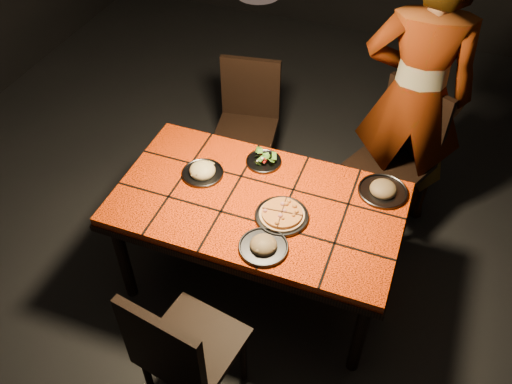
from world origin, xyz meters
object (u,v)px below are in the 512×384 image
(chair_far_left, at_px, (248,115))
(chair_far_right, at_px, (400,149))
(plate_pasta, at_px, (203,172))
(chair_near, at_px, (181,350))
(diner, at_px, (415,97))
(dining_table, at_px, (258,210))
(plate_pizza, at_px, (282,215))

(chair_far_left, height_order, chair_far_right, chair_far_right)
(chair_far_left, relative_size, plate_pasta, 3.85)
(chair_near, height_order, plate_pasta, chair_near)
(diner, bearing_deg, chair_far_left, -4.94)
(dining_table, height_order, chair_far_right, chair_far_right)
(chair_far_left, bearing_deg, chair_near, -88.05)
(dining_table, relative_size, chair_far_right, 1.59)
(dining_table, xyz_separation_m, chair_near, (-0.06, -0.89, -0.11))
(plate_pizza, bearing_deg, diner, 64.65)
(chair_near, xyz_separation_m, plate_pasta, (-0.32, 0.98, 0.21))
(chair_near, height_order, plate_pizza, chair_near)
(plate_pasta, bearing_deg, chair_near, -72.00)
(chair_far_left, xyz_separation_m, plate_pasta, (0.06, -0.88, 0.23))
(plate_pizza, bearing_deg, dining_table, 156.28)
(chair_near, distance_m, diner, 2.07)
(chair_far_left, xyz_separation_m, chair_far_right, (1.10, -0.04, 0.04))
(chair_near, bearing_deg, plate_pasta, -62.15)
(chair_far_left, bearing_deg, chair_far_right, -11.41)
(diner, bearing_deg, chair_far_right, 70.45)
(chair_far_left, bearing_deg, diner, -8.18)
(plate_pasta, bearing_deg, dining_table, -13.10)
(chair_far_right, bearing_deg, plate_pasta, -116.93)
(diner, relative_size, plate_pasta, 7.83)
(dining_table, relative_size, diner, 0.84)
(chair_far_left, distance_m, plate_pizza, 1.23)
(dining_table, distance_m, chair_far_left, 1.07)
(chair_far_right, bearing_deg, dining_table, -101.38)
(chair_far_left, bearing_deg, plate_pizza, -69.50)
(plate_pizza, relative_size, plate_pasta, 1.20)
(chair_far_right, relative_size, plate_pizza, 3.44)
(dining_table, relative_size, chair_near, 1.66)
(chair_far_left, height_order, diner, diner)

